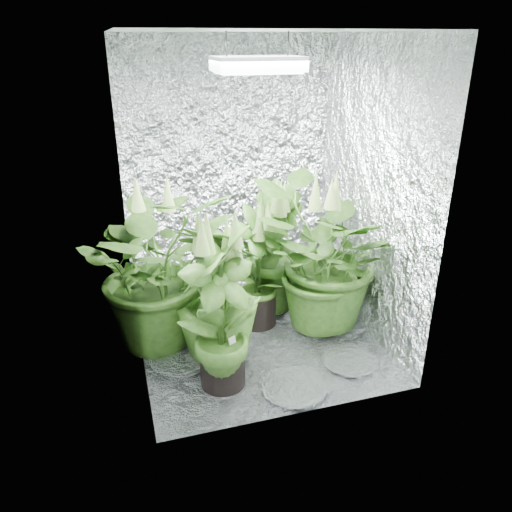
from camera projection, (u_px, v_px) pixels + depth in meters
The scene contains 12 objects.
ground at pixel (257, 339), 3.55m from camera, with size 1.60×1.60×0.00m, color white.
walls at pixel (258, 204), 3.14m from camera, with size 1.62×1.62×2.00m.
ceiling at pixel (258, 31), 2.74m from camera, with size 1.60×1.60×0.01m, color white.
grow_lamp at pixel (258, 65), 2.81m from camera, with size 0.50×0.30×0.22m.
plant_a at pixel (158, 268), 3.28m from camera, with size 1.13×1.13×1.20m.
plant_b at pixel (258, 270), 3.57m from camera, with size 0.62×0.62×0.97m.
plant_c at pixel (271, 251), 3.77m from camera, with size 0.55×0.55×1.06m.
plant_d at pixel (218, 296), 3.14m from camera, with size 0.75×0.75×1.04m.
plant_e at pixel (327, 258), 3.46m from camera, with size 1.18×1.18×1.17m.
plant_f at pixel (221, 309), 2.88m from camera, with size 0.75×0.75×1.13m.
circulation_fan at pixel (320, 289), 3.93m from camera, with size 0.14×0.30×0.34m.
plant_label at pixel (233, 343), 2.96m from camera, with size 0.05×0.01×0.08m, color white.
Camera 1 is at (-0.87, -2.88, 1.97)m, focal length 35.00 mm.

